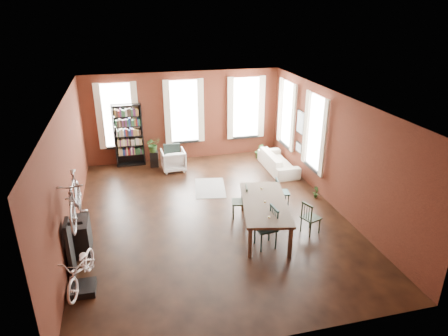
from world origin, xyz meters
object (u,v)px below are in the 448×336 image
object	(u,v)px
dining_chair_b	(240,202)
dining_chair_a	(266,228)
dining_chair_d	(282,192)
cream_sofa	(278,159)
console_table	(81,236)
white_armchair	(173,159)
plant_stand	(154,159)
bookshelf	(129,135)
dining_chair_c	(311,218)
bike_trainer	(83,289)
bicycle_floor	(79,254)
dining_table	(264,217)

from	to	relation	value
dining_chair_b	dining_chair_a	bearing A→B (deg)	20.85
dining_chair_a	dining_chair_b	bearing A→B (deg)	-177.44
dining_chair_d	cream_sofa	size ratio (longest dim) A/B	0.40
console_table	dining_chair_b	bearing A→B (deg)	9.33
dining_chair_a	dining_chair_d	distance (m)	2.18
dining_chair_d	white_armchair	distance (m)	4.29
cream_sofa	plant_stand	world-z (taller)	cream_sofa
dining_chair_a	plant_stand	bearing A→B (deg)	-164.60
dining_chair_b	white_armchair	bearing A→B (deg)	-147.28
bookshelf	white_armchair	xyz separation A→B (m)	(1.42, -0.85, -0.70)
dining_chair_c	bike_trainer	distance (m)	5.52
dining_chair_c	bike_trainer	size ratio (longest dim) A/B	1.68
dining_chair_d	bicycle_floor	bearing A→B (deg)	125.30
bicycle_floor	white_armchair	bearing A→B (deg)	80.28
dining_table	bookshelf	world-z (taller)	bookshelf
dining_table	plant_stand	world-z (taller)	dining_table
console_table	cream_sofa	bearing A→B (deg)	29.33
dining_chair_a	bicycle_floor	size ratio (longest dim) A/B	0.68
dining_table	white_armchair	xyz separation A→B (m)	(-1.72, 4.55, -0.01)
dining_table	dining_chair_d	world-z (taller)	dining_chair_d
dining_table	plant_stand	xyz separation A→B (m)	(-2.34, 5.04, -0.13)
dining_chair_c	bike_trainer	xyz separation A→B (m)	(-5.42, -0.97, -0.36)
dining_chair_a	dining_chair_d	bearing A→B (deg)	142.88
dining_chair_c	bookshelf	world-z (taller)	bookshelf
dining_chair_c	white_armchair	size ratio (longest dim) A/B	1.07
cream_sofa	dining_chair_b	bearing A→B (deg)	142.08
bookshelf	bicycle_floor	world-z (taller)	bookshelf
dining_chair_c	bookshelf	size ratio (longest dim) A/B	0.39
bookshelf	white_armchair	size ratio (longest dim) A/B	2.74
dining_table	plant_stand	bearing A→B (deg)	127.25
white_armchair	plant_stand	size ratio (longest dim) A/B	1.42
dining_chair_c	cream_sofa	size ratio (longest dim) A/B	0.41
dining_chair_b	dining_chair_c	world-z (taller)	dining_chair_b
dining_chair_b	bike_trainer	xyz separation A→B (m)	(-3.91, -2.18, -0.38)
dining_table	cream_sofa	bearing A→B (deg)	76.31
dining_chair_c	bookshelf	bearing A→B (deg)	15.80
white_armchair	bicycle_floor	bearing A→B (deg)	64.33
dining_table	white_armchair	size ratio (longest dim) A/B	2.99
dining_table	bicycle_floor	distance (m)	4.51
bicycle_floor	bike_trainer	bearing A→B (deg)	-123.91
bookshelf	dining_chair_a	bearing A→B (deg)	-64.07
console_table	dining_chair_a	bearing A→B (deg)	-11.43
bookshelf	white_armchair	distance (m)	1.80
dining_chair_b	bookshelf	distance (m)	5.34
bicycle_floor	dining_chair_b	bearing A→B (deg)	43.03
dining_chair_d	cream_sofa	bearing A→B (deg)	-8.94
bike_trainer	bicycle_floor	size ratio (longest dim) A/B	0.35
white_armchair	bike_trainer	distance (m)	6.43
bookshelf	cream_sofa	bearing A→B (deg)	-18.95
dining_chair_d	bike_trainer	size ratio (longest dim) A/B	1.61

